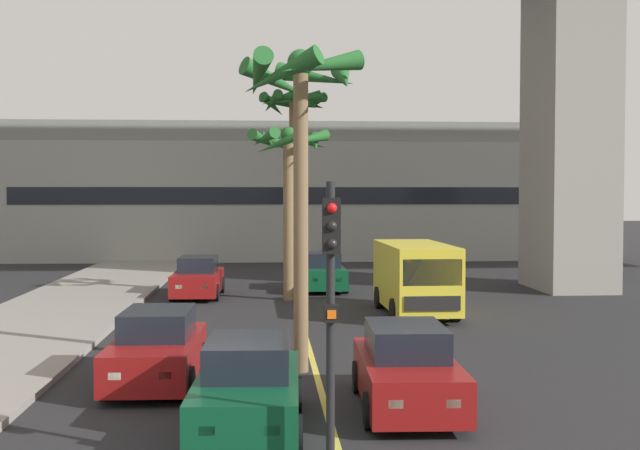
{
  "coord_description": "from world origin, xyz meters",
  "views": [
    {
      "loc": [
        -1.13,
        -2.58,
        4.05
      ],
      "look_at": [
        0.0,
        14.0,
        3.38
      ],
      "focal_mm": 45.31,
      "sensor_mm": 36.0,
      "label": 1
    }
  ],
  "objects_px": {
    "car_queue_second": "(407,370)",
    "car_queue_fourth": "(248,389)",
    "traffic_light_median_near": "(331,290)",
    "car_queue_third": "(157,350)",
    "delivery_van": "(415,276)",
    "car_queue_fifth": "(323,273)",
    "palm_tree_near_median": "(293,122)",
    "car_queue_front": "(198,278)",
    "palm_tree_far_median": "(289,162)",
    "palm_tree_mid_median": "(300,110)"
  },
  "relations": [
    {
      "from": "car_queue_fifth",
      "to": "palm_tree_far_median",
      "type": "bearing_deg",
      "value": -115.69
    },
    {
      "from": "car_queue_fifth",
      "to": "palm_tree_far_median",
      "type": "xyz_separation_m",
      "value": [
        -1.47,
        -3.06,
        4.47
      ]
    },
    {
      "from": "car_queue_third",
      "to": "delivery_van",
      "type": "xyz_separation_m",
      "value": [
        7.25,
        9.15,
        0.57
      ]
    },
    {
      "from": "car_queue_fifth",
      "to": "traffic_light_median_near",
      "type": "bearing_deg",
      "value": -93.78
    },
    {
      "from": "car_queue_front",
      "to": "delivery_van",
      "type": "relative_size",
      "value": 0.79
    },
    {
      "from": "palm_tree_mid_median",
      "to": "car_queue_third",
      "type": "bearing_deg",
      "value": -163.85
    },
    {
      "from": "car_queue_fourth",
      "to": "car_queue_front",
      "type": "bearing_deg",
      "value": 97.38
    },
    {
      "from": "car_queue_fourth",
      "to": "delivery_van",
      "type": "xyz_separation_m",
      "value": [
        5.25,
        12.76,
        0.57
      ]
    },
    {
      "from": "car_queue_second",
      "to": "car_queue_third",
      "type": "xyz_separation_m",
      "value": [
        -4.94,
        2.33,
        0.0
      ]
    },
    {
      "from": "traffic_light_median_near",
      "to": "car_queue_front",
      "type": "bearing_deg",
      "value": 99.71
    },
    {
      "from": "delivery_van",
      "to": "traffic_light_median_near",
      "type": "distance_m",
      "value": 15.96
    },
    {
      "from": "delivery_van",
      "to": "car_queue_fifth",
      "type": "bearing_deg",
      "value": 110.11
    },
    {
      "from": "traffic_light_median_near",
      "to": "car_queue_third",
      "type": "bearing_deg",
      "value": 117.18
    },
    {
      "from": "car_queue_third",
      "to": "delivery_van",
      "type": "relative_size",
      "value": 0.78
    },
    {
      "from": "car_queue_third",
      "to": "palm_tree_near_median",
      "type": "bearing_deg",
      "value": 79.63
    },
    {
      "from": "car_queue_third",
      "to": "delivery_van",
      "type": "bearing_deg",
      "value": 51.63
    },
    {
      "from": "palm_tree_mid_median",
      "to": "palm_tree_far_median",
      "type": "distance_m",
      "value": 12.26
    },
    {
      "from": "car_queue_third",
      "to": "car_queue_fourth",
      "type": "height_order",
      "value": "same"
    },
    {
      "from": "car_queue_front",
      "to": "palm_tree_far_median",
      "type": "distance_m",
      "value": 5.8
    },
    {
      "from": "delivery_van",
      "to": "traffic_light_median_near",
      "type": "bearing_deg",
      "value": -104.78
    },
    {
      "from": "car_queue_front",
      "to": "delivery_van",
      "type": "xyz_separation_m",
      "value": [
        7.57,
        -5.14,
        0.57
      ]
    },
    {
      "from": "car_queue_fourth",
      "to": "delivery_van",
      "type": "distance_m",
      "value": 13.8
    },
    {
      "from": "palm_tree_mid_median",
      "to": "delivery_van",
      "type": "bearing_deg",
      "value": 63.22
    },
    {
      "from": "car_queue_front",
      "to": "car_queue_fourth",
      "type": "bearing_deg",
      "value": -82.62
    },
    {
      "from": "car_queue_second",
      "to": "car_queue_third",
      "type": "distance_m",
      "value": 5.46
    },
    {
      "from": "car_queue_second",
      "to": "car_queue_fifth",
      "type": "distance_m",
      "value": 18.52
    },
    {
      "from": "car_queue_fifth",
      "to": "palm_tree_mid_median",
      "type": "bearing_deg",
      "value": -95.95
    },
    {
      "from": "car_queue_fifth",
      "to": "palm_tree_near_median",
      "type": "relative_size",
      "value": 0.48
    },
    {
      "from": "car_queue_second",
      "to": "palm_tree_far_median",
      "type": "distance_m",
      "value": 16.18
    },
    {
      "from": "car_queue_front",
      "to": "palm_tree_far_median",
      "type": "relative_size",
      "value": 0.64
    },
    {
      "from": "car_queue_third",
      "to": "traffic_light_median_near",
      "type": "distance_m",
      "value": 7.27
    },
    {
      "from": "car_queue_second",
      "to": "car_queue_fourth",
      "type": "distance_m",
      "value": 3.2
    },
    {
      "from": "palm_tree_mid_median",
      "to": "car_queue_front",
      "type": "bearing_deg",
      "value": 104.22
    },
    {
      "from": "car_queue_fifth",
      "to": "palm_tree_near_median",
      "type": "distance_m",
      "value": 7.35
    },
    {
      "from": "car_queue_fourth",
      "to": "car_queue_fifth",
      "type": "bearing_deg",
      "value": 82.31
    },
    {
      "from": "car_queue_second",
      "to": "car_queue_fifth",
      "type": "relative_size",
      "value": 1.01
    },
    {
      "from": "palm_tree_near_median",
      "to": "palm_tree_mid_median",
      "type": "distance_m",
      "value": 18.53
    },
    {
      "from": "palm_tree_mid_median",
      "to": "traffic_light_median_near",
      "type": "bearing_deg",
      "value": -89.08
    },
    {
      "from": "traffic_light_median_near",
      "to": "car_queue_fifth",
      "type": "bearing_deg",
      "value": 86.22
    },
    {
      "from": "car_queue_front",
      "to": "car_queue_fifth",
      "type": "height_order",
      "value": "same"
    },
    {
      "from": "car_queue_second",
      "to": "palm_tree_near_median",
      "type": "distance_m",
      "value": 22.7
    },
    {
      "from": "delivery_van",
      "to": "palm_tree_near_median",
      "type": "bearing_deg",
      "value": 109.94
    },
    {
      "from": "car_queue_fifth",
      "to": "delivery_van",
      "type": "bearing_deg",
      "value": -69.89
    },
    {
      "from": "car_queue_third",
      "to": "palm_tree_far_median",
      "type": "xyz_separation_m",
      "value": [
        3.2,
        13.13,
        4.47
      ]
    },
    {
      "from": "car_queue_front",
      "to": "palm_tree_near_median",
      "type": "relative_size",
      "value": 0.48
    },
    {
      "from": "car_queue_fourth",
      "to": "palm_tree_far_median",
      "type": "distance_m",
      "value": 17.36
    },
    {
      "from": "car_queue_front",
      "to": "palm_tree_near_median",
      "type": "bearing_deg",
      "value": 52.69
    },
    {
      "from": "car_queue_second",
      "to": "traffic_light_median_near",
      "type": "bearing_deg",
      "value": -114.17
    },
    {
      "from": "car_queue_fourth",
      "to": "palm_tree_near_median",
      "type": "relative_size",
      "value": 0.48
    },
    {
      "from": "car_queue_fourth",
      "to": "palm_tree_near_median",
      "type": "distance_m",
      "value": 23.92
    }
  ]
}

